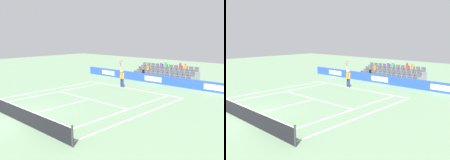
% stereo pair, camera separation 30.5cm
% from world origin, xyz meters
% --- Properties ---
extents(ground_plane, '(80.00, 80.00, 0.00)m').
position_xyz_m(ground_plane, '(0.00, 0.00, 0.00)').
color(ground_plane, gray).
extents(line_baseline, '(10.97, 0.10, 0.01)m').
position_xyz_m(line_baseline, '(0.00, -11.89, 0.00)').
color(line_baseline, white).
rests_on(line_baseline, ground).
extents(line_service, '(8.23, 0.10, 0.01)m').
position_xyz_m(line_service, '(0.00, -6.40, 0.00)').
color(line_service, white).
rests_on(line_service, ground).
extents(line_centre_service, '(0.10, 6.40, 0.01)m').
position_xyz_m(line_centre_service, '(0.00, -3.20, 0.00)').
color(line_centre_service, white).
rests_on(line_centre_service, ground).
extents(line_singles_sideline_left, '(0.10, 11.89, 0.01)m').
position_xyz_m(line_singles_sideline_left, '(4.12, -5.95, 0.00)').
color(line_singles_sideline_left, white).
rests_on(line_singles_sideline_left, ground).
extents(line_singles_sideline_right, '(0.10, 11.89, 0.01)m').
position_xyz_m(line_singles_sideline_right, '(-4.12, -5.95, 0.00)').
color(line_singles_sideline_right, white).
rests_on(line_singles_sideline_right, ground).
extents(line_doubles_sideline_left, '(0.10, 11.89, 0.01)m').
position_xyz_m(line_doubles_sideline_left, '(5.49, -5.95, 0.00)').
color(line_doubles_sideline_left, white).
rests_on(line_doubles_sideline_left, ground).
extents(line_doubles_sideline_right, '(0.10, 11.89, 0.01)m').
position_xyz_m(line_doubles_sideline_right, '(-5.49, -5.95, 0.00)').
color(line_doubles_sideline_right, white).
rests_on(line_doubles_sideline_right, ground).
extents(line_centre_mark, '(0.10, 0.20, 0.01)m').
position_xyz_m(line_centre_mark, '(0.00, -11.79, 0.00)').
color(line_centre_mark, white).
rests_on(line_centre_mark, ground).
extents(sponsor_barrier, '(20.11, 0.22, 0.94)m').
position_xyz_m(sponsor_barrier, '(0.00, -15.81, 0.47)').
color(sponsor_barrier, blue).
rests_on(sponsor_barrier, ground).
extents(tennis_net, '(11.97, 0.10, 1.07)m').
position_xyz_m(tennis_net, '(0.00, 0.00, 0.49)').
color(tennis_net, '#33383D').
rests_on(tennis_net, ground).
extents(tennis_player, '(0.53, 0.38, 2.85)m').
position_xyz_m(tennis_player, '(0.97, -11.67, 0.99)').
color(tennis_player, navy).
rests_on(tennis_player, ground).
extents(stadium_stand, '(7.44, 2.85, 2.17)m').
position_xyz_m(stadium_stand, '(0.00, -18.13, 0.55)').
color(stadium_stand, gray).
rests_on(stadium_stand, ground).
extents(loose_tennis_ball, '(0.07, 0.07, 0.07)m').
position_xyz_m(loose_tennis_ball, '(-2.56, -3.10, 0.03)').
color(loose_tennis_ball, '#D1E533').
rests_on(loose_tennis_ball, ground).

